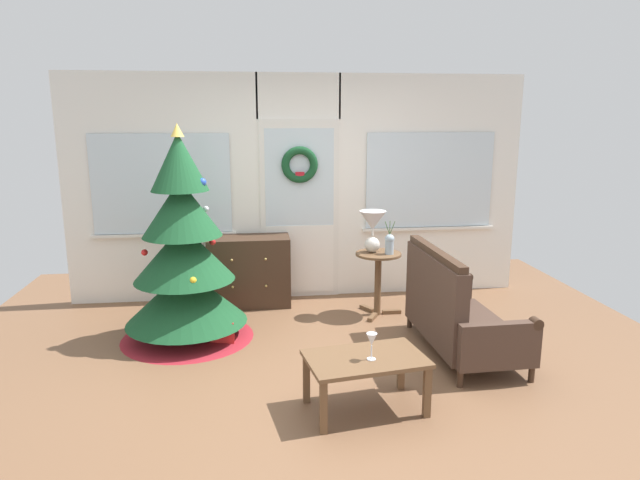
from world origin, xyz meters
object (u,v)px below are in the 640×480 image
(christmas_tree, at_px, (184,263))
(side_table, at_px, (378,271))
(gift_box, at_px, (222,331))
(flower_vase, at_px, (389,243))
(coffee_table, at_px, (366,365))
(settee_sofa, at_px, (454,312))
(table_lamp, at_px, (373,226))
(wine_glass, at_px, (372,341))
(dresser_cabinet, at_px, (249,271))

(christmas_tree, bearing_deg, side_table, 11.81)
(gift_box, bearing_deg, flower_vase, 16.68)
(side_table, height_order, coffee_table, side_table)
(settee_sofa, xyz_separation_m, table_lamp, (-0.51, 1.09, 0.59))
(side_table, xyz_separation_m, coffee_table, (-0.53, -1.95, -0.14))
(side_table, relative_size, wine_glass, 3.48)
(table_lamp, height_order, gift_box, table_lamp)
(dresser_cabinet, distance_m, gift_box, 1.13)
(side_table, height_order, gift_box, side_table)
(table_lamp, bearing_deg, coffee_table, -103.35)
(dresser_cabinet, distance_m, settee_sofa, 2.38)
(dresser_cabinet, bearing_deg, side_table, -19.99)
(coffee_table, distance_m, wine_glass, 0.21)
(table_lamp, distance_m, coffee_table, 2.14)
(christmas_tree, xyz_separation_m, gift_box, (0.34, -0.17, -0.63))
(settee_sofa, distance_m, wine_glass, 1.35)
(dresser_cabinet, xyz_separation_m, side_table, (1.35, -0.49, 0.09))
(table_lamp, xyz_separation_m, gift_box, (-1.55, -0.61, -0.85))
(table_lamp, relative_size, wine_glass, 2.26)
(wine_glass, bearing_deg, settee_sofa, 44.65)
(christmas_tree, xyz_separation_m, table_lamp, (1.89, 0.45, 0.22))
(side_table, height_order, flower_vase, flower_vase)
(flower_vase, bearing_deg, side_table, 149.04)
(dresser_cabinet, relative_size, coffee_table, 0.99)
(dresser_cabinet, height_order, table_lamp, table_lamp)
(christmas_tree, height_order, wine_glass, christmas_tree)
(christmas_tree, relative_size, table_lamp, 4.59)
(dresser_cabinet, xyz_separation_m, wine_glass, (0.85, -2.49, 0.16))
(side_table, bearing_deg, settee_sofa, -66.81)
(gift_box, bearing_deg, side_table, 19.57)
(flower_vase, relative_size, gift_box, 1.60)
(settee_sofa, distance_m, table_lamp, 1.34)
(christmas_tree, distance_m, dresser_cabinet, 1.14)
(christmas_tree, xyz_separation_m, settee_sofa, (2.40, -0.65, -0.37))
(dresser_cabinet, bearing_deg, settee_sofa, -40.60)
(christmas_tree, height_order, dresser_cabinet, christmas_tree)
(dresser_cabinet, distance_m, flower_vase, 1.61)
(side_table, xyz_separation_m, gift_box, (-1.61, -0.57, -0.37))
(flower_vase, height_order, coffee_table, flower_vase)
(side_table, relative_size, gift_box, 3.10)
(flower_vase, height_order, wine_glass, flower_vase)
(christmas_tree, distance_m, table_lamp, 1.95)
(wine_glass, height_order, gift_box, wine_glass)
(coffee_table, relative_size, wine_glass, 4.68)
(settee_sofa, distance_m, gift_box, 2.14)
(dresser_cabinet, distance_m, table_lamp, 1.49)
(dresser_cabinet, bearing_deg, table_lamp, -19.28)
(settee_sofa, relative_size, gift_box, 6.57)
(flower_vase, bearing_deg, dresser_cabinet, 159.19)
(wine_glass, relative_size, gift_box, 0.89)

